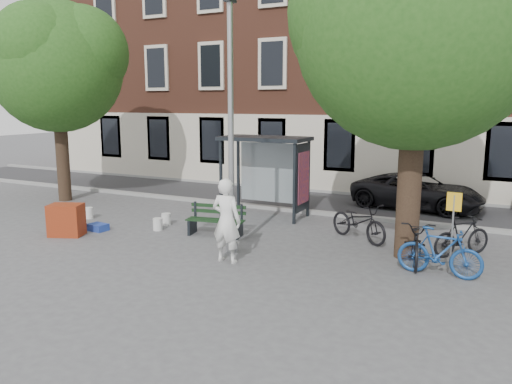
{
  "coord_description": "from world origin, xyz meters",
  "views": [
    {
      "loc": [
        5.93,
        -10.57,
        3.72
      ],
      "look_at": [
        0.22,
        0.92,
        1.4
      ],
      "focal_mm": 35.0,
      "sensor_mm": 36.0,
      "label": 1
    }
  ],
  "objects": [
    {
      "name": "bucket_a",
      "position": [
        -5.94,
        1.12,
        0.18
      ],
      "size": [
        0.36,
        0.36,
        0.36
      ],
      "primitive_type": "cylinder",
      "rotation": [
        0.0,
        0.0,
        0.34
      ],
      "color": "silver",
      "rests_on": "ground"
    },
    {
      "name": "curb_far",
      "position": [
        0.0,
        9.0,
        0.06
      ],
      "size": [
        40.0,
        0.25,
        0.12
      ],
      "primitive_type": "cube",
      "color": "gray",
      "rests_on": "ground"
    },
    {
      "name": "bike_b",
      "position": [
        4.88,
        0.43,
        0.54
      ],
      "size": [
        1.81,
        0.59,
        1.07
      ],
      "primitive_type": "imported",
      "rotation": [
        0.0,
        0.0,
        1.53
      ],
      "color": "navy",
      "rests_on": "ground"
    },
    {
      "name": "bike_a",
      "position": [
        2.57,
        2.47,
        0.53
      ],
      "size": [
        2.08,
        1.63,
        1.05
      ],
      "primitive_type": "imported",
      "rotation": [
        0.0,
        0.0,
        1.03
      ],
      "color": "black",
      "rests_on": "ground"
    },
    {
      "name": "road",
      "position": [
        0.0,
        7.0,
        0.01
      ],
      "size": [
        40.0,
        4.0,
        0.01
      ],
      "primitive_type": "cube",
      "color": "#28282B",
      "rests_on": "ground"
    },
    {
      "name": "building_row",
      "position": [
        0.0,
        13.0,
        7.0
      ],
      "size": [
        30.0,
        8.0,
        14.0
      ],
      "primitive_type": "cube",
      "color": "brown",
      "rests_on": "ground"
    },
    {
      "name": "painter",
      "position": [
        0.28,
        -0.76,
        1.0
      ],
      "size": [
        0.73,
        0.49,
        2.0
      ],
      "primitive_type": "imported",
      "rotation": [
        0.0,
        0.0,
        3.13
      ],
      "color": "white",
      "rests_on": "ground"
    },
    {
      "name": "ground",
      "position": [
        0.0,
        0.0,
        0.0
      ],
      "size": [
        90.0,
        90.0,
        0.0
      ],
      "primitive_type": "plane",
      "color": "#4C4C4F",
      "rests_on": "ground"
    },
    {
      "name": "blue_crate",
      "position": [
        -4.55,
        0.09,
        0.1
      ],
      "size": [
        0.59,
        0.45,
        0.2
      ],
      "primitive_type": "cube",
      "rotation": [
        0.0,
        0.0,
        -0.1
      ],
      "color": "#213B9B",
      "rests_on": "ground"
    },
    {
      "name": "red_stand",
      "position": [
        -4.93,
        -0.72,
        0.45
      ],
      "size": [
        1.06,
        0.89,
        0.9
      ],
      "primitive_type": "cube",
      "rotation": [
        0.0,
        0.0,
        0.37
      ],
      "color": "maroon",
      "rests_on": "ground"
    },
    {
      "name": "notice_sign",
      "position": [
        5.07,
        0.75,
        1.29
      ],
      "size": [
        0.31,
        0.06,
        1.81
      ],
      "rotation": [
        0.0,
        0.0,
        -0.08
      ],
      "color": "#9EA0A3",
      "rests_on": "ground"
    },
    {
      "name": "bucket_c",
      "position": [
        -3.17,
        1.54,
        0.18
      ],
      "size": [
        0.37,
        0.37,
        0.36
      ],
      "primitive_type": "cylinder",
      "rotation": [
        0.0,
        0.0,
        -0.41
      ],
      "color": "silver",
      "rests_on": "ground"
    },
    {
      "name": "bucket_b",
      "position": [
        -3.0,
        0.9,
        0.18
      ],
      "size": [
        0.35,
        0.35,
        0.36
      ],
      "primitive_type": "cylinder",
      "rotation": [
        0.0,
        0.0,
        -0.29
      ],
      "color": "silver",
      "rests_on": "ground"
    },
    {
      "name": "car_dark",
      "position": [
        3.33,
        7.42,
        0.62
      ],
      "size": [
        4.7,
        2.63,
        1.24
      ],
      "primitive_type": "imported",
      "rotation": [
        0.0,
        0.0,
        1.44
      ],
      "color": "black",
      "rests_on": "ground"
    },
    {
      "name": "tree_right",
      "position": [
        4.01,
        1.38,
        5.62
      ],
      "size": [
        5.76,
        5.6,
        8.2
      ],
      "color": "black",
      "rests_on": "ground"
    },
    {
      "name": "lamppost",
      "position": [
        0.0,
        0.0,
        2.78
      ],
      "size": [
        0.28,
        0.35,
        6.11
      ],
      "color": "#9EA0A3",
      "rests_on": "ground"
    },
    {
      "name": "tree_left",
      "position": [
        -8.99,
        2.88,
        5.22
      ],
      "size": [
        5.18,
        4.86,
        7.4
      ],
      "color": "black",
      "rests_on": "ground"
    },
    {
      "name": "bike_c",
      "position": [
        4.28,
        1.12,
        0.54
      ],
      "size": [
        1.1,
        2.17,
        1.09
      ],
      "primitive_type": "imported",
      "rotation": [
        0.0,
        0.0,
        0.19
      ],
      "color": "black",
      "rests_on": "ground"
    },
    {
      "name": "bike_d",
      "position": [
        5.2,
        2.19,
        0.5
      ],
      "size": [
        1.49,
        1.55,
        1.01
      ],
      "primitive_type": "imported",
      "rotation": [
        0.0,
        0.0,
        2.4
      ],
      "color": "black",
      "rests_on": "ground"
    },
    {
      "name": "bench",
      "position": [
        -1.18,
        1.2,
        0.39
      ],
      "size": [
        1.71,
        0.81,
        0.85
      ],
      "rotation": [
        0.0,
        0.0,
        0.17
      ],
      "color": "#1E2328",
      "rests_on": "ground"
    },
    {
      "name": "curb_near",
      "position": [
        0.0,
        5.0,
        0.06
      ],
      "size": [
        40.0,
        0.25,
        0.12
      ],
      "primitive_type": "cube",
      "color": "gray",
      "rests_on": "ground"
    },
    {
      "name": "bus_shelter",
      "position": [
        -0.61,
        4.11,
        1.92
      ],
      "size": [
        2.85,
        1.45,
        2.62
      ],
      "color": "#1E2328",
      "rests_on": "ground"
    }
  ]
}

